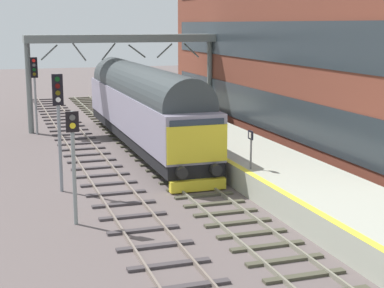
# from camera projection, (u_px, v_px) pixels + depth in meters

# --- Properties ---
(ground_plane) EXTENTS (140.00, 140.00, 0.00)m
(ground_plane) POSITION_uv_depth(u_px,v_px,m) (168.00, 167.00, 29.53)
(ground_plane) COLOR #615553
(ground_plane) RESTS_ON ground
(track_main) EXTENTS (2.50, 60.00, 0.15)m
(track_main) POSITION_uv_depth(u_px,v_px,m) (168.00, 166.00, 29.52)
(track_main) COLOR gray
(track_main) RESTS_ON ground
(track_adjacent_west) EXTENTS (2.50, 60.00, 0.15)m
(track_adjacent_west) POSITION_uv_depth(u_px,v_px,m) (100.00, 171.00, 28.48)
(track_adjacent_west) COLOR gray
(track_adjacent_west) RESTS_ON ground
(station_platform) EXTENTS (4.00, 44.00, 1.01)m
(station_platform) POSITION_uv_depth(u_px,v_px,m) (235.00, 152.00, 30.54)
(station_platform) COLOR #ADB09F
(station_platform) RESTS_ON ground
(diesel_locomotive) EXTENTS (2.74, 19.49, 4.68)m
(diesel_locomotive) POSITION_uv_depth(u_px,v_px,m) (143.00, 104.00, 33.69)
(diesel_locomotive) COLOR black
(diesel_locomotive) RESTS_ON ground
(signal_post_near) EXTENTS (0.44, 0.22, 4.02)m
(signal_post_near) POSITION_uv_depth(u_px,v_px,m) (73.00, 154.00, 20.63)
(signal_post_near) COLOR gray
(signal_post_near) RESTS_ON ground
(signal_post_mid) EXTENTS (0.44, 0.22, 4.94)m
(signal_post_mid) POSITION_uv_depth(u_px,v_px,m) (59.00, 116.00, 24.62)
(signal_post_mid) COLOR gray
(signal_post_mid) RESTS_ON ground
(signal_post_far) EXTENTS (0.44, 0.22, 4.89)m
(signal_post_far) POSITION_uv_depth(u_px,v_px,m) (35.00, 85.00, 37.61)
(signal_post_far) COLOR gray
(signal_post_far) RESTS_ON ground
(platform_number_sign) EXTENTS (0.10, 0.44, 1.60)m
(platform_number_sign) POSITION_uv_depth(u_px,v_px,m) (251.00, 143.00, 24.78)
(platform_number_sign) COLOR slate
(platform_number_sign) RESTS_ON station_platform
(waiting_passenger) EXTENTS (0.44, 0.48, 1.64)m
(waiting_passenger) POSITION_uv_depth(u_px,v_px,m) (199.00, 106.00, 36.69)
(waiting_passenger) COLOR #372D3A
(waiting_passenger) RESTS_ON station_platform
(overhead_footbridge) EXTENTS (12.66, 2.00, 6.24)m
(overhead_footbridge) POSITION_uv_depth(u_px,v_px,m) (123.00, 43.00, 39.53)
(overhead_footbridge) COLOR slate
(overhead_footbridge) RESTS_ON ground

